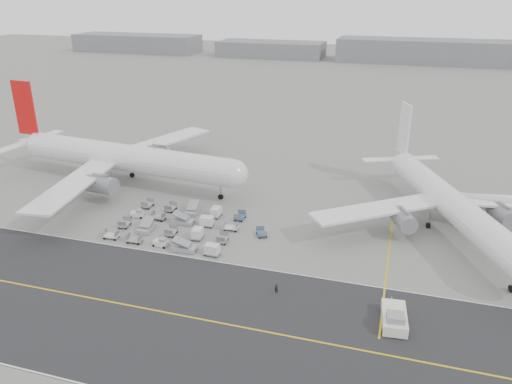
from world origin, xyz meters
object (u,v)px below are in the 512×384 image
(airliner_b, at_px, (449,202))
(jet_bridge, at_px, (487,204))
(pushback_tug, at_px, (394,318))
(ground_crew_a, at_px, (276,289))
(airliner_a, at_px, (122,157))

(airliner_b, distance_m, jet_bridge, 9.55)
(pushback_tug, relative_size, jet_bridge, 0.64)
(pushback_tug, distance_m, ground_crew_a, 18.08)
(jet_bridge, height_order, ground_crew_a, jet_bridge)
(airliner_a, bearing_deg, ground_crew_a, -120.44)
(airliner_b, height_order, pushback_tug, airliner_b)
(pushback_tug, relative_size, ground_crew_a, 5.91)
(pushback_tug, xyz_separation_m, ground_crew_a, (-17.88, 2.72, -0.29))
(pushback_tug, height_order, ground_crew_a, pushback_tug)
(airliner_b, xyz_separation_m, pushback_tug, (-8.30, -34.22, -4.53))
(pushback_tug, distance_m, jet_bridge, 42.74)
(airliner_b, relative_size, jet_bridge, 3.65)
(jet_bridge, distance_m, ground_crew_a, 50.14)
(jet_bridge, xyz_separation_m, ground_crew_a, (-33.92, -36.79, -3.06))
(pushback_tug, height_order, jet_bridge, jet_bridge)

